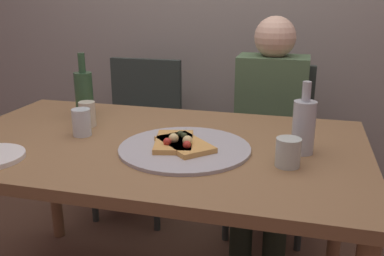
% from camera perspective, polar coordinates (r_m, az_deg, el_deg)
% --- Properties ---
extents(dining_table, '(1.55, 0.93, 0.75)m').
position_cam_1_polar(dining_table, '(1.63, -5.08, -4.29)').
color(dining_table, olive).
rests_on(dining_table, ground_plane).
extents(pizza_tray, '(0.46, 0.46, 0.01)m').
position_cam_1_polar(pizza_tray, '(1.51, -0.98, -2.71)').
color(pizza_tray, '#ADADB2').
rests_on(pizza_tray, dining_table).
extents(pizza_slice_last, '(0.25, 0.25, 0.05)m').
position_cam_1_polar(pizza_slice_last, '(1.50, -0.93, -2.12)').
color(pizza_slice_last, tan).
rests_on(pizza_slice_last, pizza_tray).
extents(pizza_slice_extra, '(0.18, 0.24, 0.05)m').
position_cam_1_polar(pizza_slice_extra, '(1.52, -2.42, -1.78)').
color(pizza_slice_extra, tan).
rests_on(pizza_slice_extra, pizza_tray).
extents(wine_bottle, '(0.08, 0.08, 0.28)m').
position_cam_1_polar(wine_bottle, '(1.96, -14.17, 4.59)').
color(wine_bottle, '#2D5133').
rests_on(wine_bottle, dining_table).
extents(beer_bottle, '(0.08, 0.08, 0.25)m').
position_cam_1_polar(beer_bottle, '(1.50, 14.63, 0.29)').
color(beer_bottle, '#B2BCC1').
rests_on(beer_bottle, dining_table).
extents(tumbler_near, '(0.07, 0.07, 0.10)m').
position_cam_1_polar(tumbler_near, '(1.70, -14.48, 0.74)').
color(tumbler_near, silver).
rests_on(tumbler_near, dining_table).
extents(tumbler_far, '(0.08, 0.08, 0.09)m').
position_cam_1_polar(tumbler_far, '(1.39, 12.65, -3.18)').
color(tumbler_far, '#B7C6BC').
rests_on(tumbler_far, dining_table).
extents(wine_glass, '(0.07, 0.07, 0.10)m').
position_cam_1_polar(wine_glass, '(1.81, -13.74, 1.82)').
color(wine_glass, beige).
rests_on(wine_glass, dining_table).
extents(chair_left, '(0.44, 0.44, 0.90)m').
position_cam_1_polar(chair_left, '(2.58, -6.92, 0.21)').
color(chair_left, '#2D3833').
rests_on(chair_left, ground_plane).
extents(chair_right, '(0.44, 0.44, 0.90)m').
position_cam_1_polar(chair_right, '(2.41, 10.34, -1.20)').
color(chair_right, '#2D3833').
rests_on(chair_right, ground_plane).
extents(guest_in_sweater, '(0.36, 0.56, 1.17)m').
position_cam_1_polar(guest_in_sweater, '(2.23, 10.18, 0.69)').
color(guest_in_sweater, '#4C6B47').
rests_on(guest_in_sweater, ground_plane).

